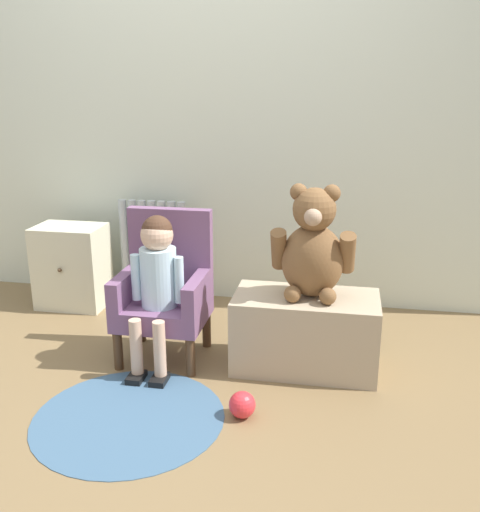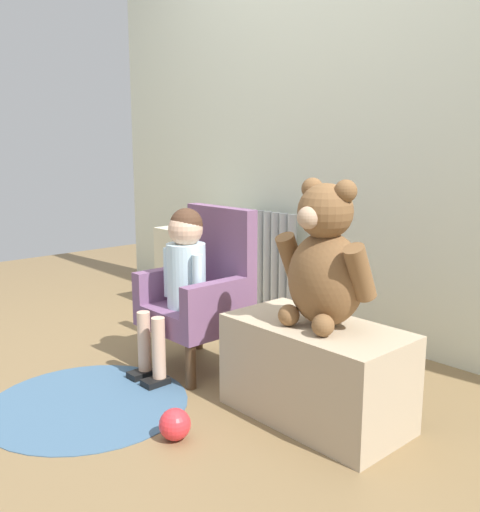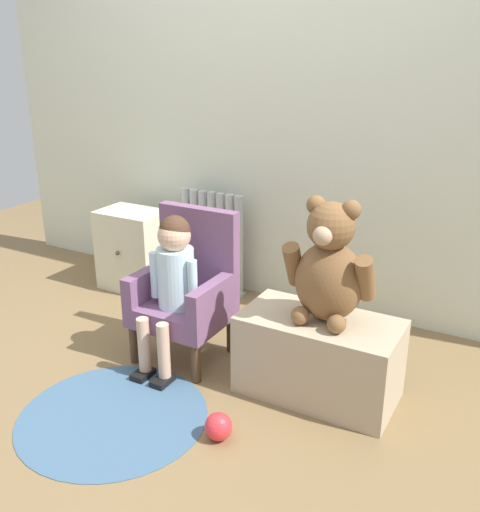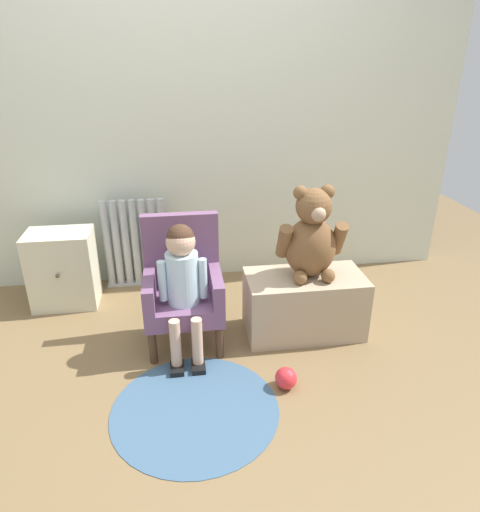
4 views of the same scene
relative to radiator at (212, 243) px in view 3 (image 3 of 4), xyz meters
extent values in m
plane|color=brown|center=(0.34, -1.13, -0.31)|extent=(6.00, 6.00, 0.00)
cube|color=silver|center=(0.34, 0.12, 0.89)|extent=(3.80, 0.05, 2.40)
cylinder|color=#ACB4B8|center=(-0.19, 0.00, 0.01)|extent=(0.05, 0.05, 0.60)
cylinder|color=#ACB4B8|center=(-0.12, 0.00, 0.01)|extent=(0.05, 0.05, 0.60)
cylinder|color=#ACB4B8|center=(-0.06, 0.00, 0.01)|extent=(0.05, 0.05, 0.60)
cylinder|color=#ACB4B8|center=(0.00, 0.00, 0.01)|extent=(0.05, 0.05, 0.60)
cylinder|color=#ACB4B8|center=(0.06, 0.00, 0.01)|extent=(0.05, 0.05, 0.60)
cylinder|color=#ACB4B8|center=(0.12, 0.00, 0.01)|extent=(0.05, 0.05, 0.60)
cylinder|color=#ACB4B8|center=(0.19, 0.00, 0.01)|extent=(0.05, 0.05, 0.60)
cube|color=#ACB4B8|center=(0.00, 0.00, -0.30)|extent=(0.43, 0.05, 0.02)
cube|color=beige|center=(-0.44, -0.20, -0.06)|extent=(0.40, 0.28, 0.49)
sphere|color=#4C3823|center=(-0.44, -0.35, -0.04)|extent=(0.02, 0.02, 0.02)
cube|color=#744E71|center=(0.30, -0.76, -0.07)|extent=(0.42, 0.38, 0.10)
cube|color=#744E71|center=(0.30, -0.60, 0.19)|extent=(0.42, 0.06, 0.43)
cube|color=#744E71|center=(0.13, -0.76, 0.05)|extent=(0.06, 0.38, 0.14)
cube|color=#744E71|center=(0.48, -0.76, 0.05)|extent=(0.06, 0.38, 0.14)
cylinder|color=#4C331E|center=(0.13, -0.92, -0.21)|extent=(0.04, 0.04, 0.19)
cylinder|color=#4C331E|center=(0.48, -0.92, -0.21)|extent=(0.04, 0.04, 0.19)
cylinder|color=#4C331E|center=(0.13, -0.60, -0.21)|extent=(0.04, 0.04, 0.19)
cylinder|color=#4C331E|center=(0.48, -0.60, -0.21)|extent=(0.04, 0.04, 0.19)
cylinder|color=silver|center=(0.30, -0.80, 0.12)|extent=(0.17, 0.17, 0.28)
sphere|color=#D8AD8E|center=(0.30, -0.80, 0.33)|extent=(0.15, 0.15, 0.15)
sphere|color=#472D1E|center=(0.30, -0.80, 0.34)|extent=(0.14, 0.14, 0.14)
cylinder|color=#D8AD8E|center=(0.25, -0.99, -0.15)|extent=(0.06, 0.06, 0.26)
cube|color=black|center=(0.25, -1.01, -0.29)|extent=(0.07, 0.11, 0.03)
cylinder|color=#D8AD8E|center=(0.36, -0.99, -0.15)|extent=(0.06, 0.06, 0.26)
cube|color=black|center=(0.36, -1.01, -0.29)|extent=(0.07, 0.11, 0.03)
cylinder|color=silver|center=(0.20, -0.82, 0.12)|extent=(0.04, 0.04, 0.22)
cylinder|color=silver|center=(0.41, -0.82, 0.12)|extent=(0.04, 0.04, 0.22)
cube|color=tan|center=(0.99, -0.74, -0.13)|extent=(0.67, 0.35, 0.36)
ellipsoid|color=brown|center=(1.01, -0.72, 0.22)|extent=(0.28, 0.24, 0.33)
sphere|color=brown|center=(1.01, -0.73, 0.46)|extent=(0.19, 0.19, 0.19)
sphere|color=tan|center=(1.01, -0.82, 0.44)|extent=(0.08, 0.08, 0.08)
sphere|color=brown|center=(0.94, -0.72, 0.53)|extent=(0.08, 0.08, 0.08)
sphere|color=brown|center=(1.08, -0.72, 0.53)|extent=(0.08, 0.08, 0.08)
cylinder|color=brown|center=(0.86, -0.73, 0.27)|extent=(0.07, 0.15, 0.21)
cylinder|color=brown|center=(1.16, -0.73, 0.27)|extent=(0.07, 0.15, 0.21)
sphere|color=brown|center=(0.93, -0.82, 0.09)|extent=(0.08, 0.08, 0.08)
sphere|color=brown|center=(1.09, -0.82, 0.09)|extent=(0.08, 0.08, 0.08)
cylinder|color=#3E5D7A|center=(0.33, -1.30, -0.31)|extent=(0.78, 0.78, 0.01)
sphere|color=red|center=(0.78, -1.21, -0.25)|extent=(0.11, 0.11, 0.11)
camera|label=1|loc=(1.14, -3.20, 0.99)|focal=40.00mm
camera|label=2|loc=(2.25, -2.25, 0.68)|focal=40.00mm
camera|label=3|loc=(1.74, -2.76, 1.12)|focal=40.00mm
camera|label=4|loc=(0.30, -2.94, 1.20)|focal=32.00mm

